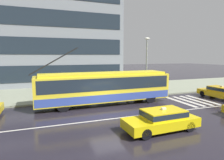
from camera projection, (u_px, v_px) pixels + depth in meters
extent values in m
plane|color=#24202A|center=(107.00, 114.00, 14.64)|extent=(160.00, 160.00, 0.00)
cube|color=gray|center=(83.00, 91.00, 23.54)|extent=(80.00, 10.00, 0.14)
cube|color=beige|center=(180.00, 102.00, 18.52)|extent=(0.44, 4.40, 0.01)
cube|color=beige|center=(188.00, 101.00, 18.83)|extent=(0.44, 4.40, 0.01)
cube|color=beige|center=(195.00, 100.00, 19.13)|extent=(0.44, 4.40, 0.01)
cube|color=beige|center=(202.00, 100.00, 19.43)|extent=(0.44, 4.40, 0.01)
cube|color=silver|center=(113.00, 119.00, 13.52)|extent=(72.00, 0.14, 0.01)
cube|color=yellow|center=(105.00, 87.00, 17.45)|extent=(12.35, 2.75, 2.33)
cube|color=yellow|center=(105.00, 74.00, 17.29)|extent=(11.60, 2.49, 0.20)
cube|color=#1E2833|center=(105.00, 82.00, 17.39)|extent=(11.85, 2.77, 1.07)
cube|color=#374EA3|center=(105.00, 95.00, 17.55)|extent=(12.22, 2.78, 0.65)
cube|color=#1E2833|center=(161.00, 79.00, 19.57)|extent=(0.17, 2.20, 1.17)
cube|color=black|center=(160.00, 74.00, 19.44)|extent=(0.20, 1.90, 0.28)
cylinder|color=black|center=(54.00, 61.00, 15.88)|extent=(3.96, 0.14, 2.27)
cylinder|color=black|center=(54.00, 61.00, 15.24)|extent=(3.96, 0.14, 2.27)
cylinder|color=black|center=(139.00, 93.00, 20.10)|extent=(1.05, 0.32, 1.04)
cylinder|color=black|center=(150.00, 97.00, 18.06)|extent=(1.05, 0.32, 1.04)
cylinder|color=black|center=(60.00, 100.00, 17.20)|extent=(1.05, 0.32, 1.04)
cylinder|color=black|center=(63.00, 105.00, 15.16)|extent=(1.05, 0.32, 1.04)
cube|color=yellow|center=(161.00, 122.00, 11.34)|extent=(4.59, 1.91, 0.55)
cube|color=yellow|center=(163.00, 114.00, 11.35)|extent=(2.49, 1.60, 0.48)
cube|color=#1E2833|center=(164.00, 113.00, 11.34)|extent=(2.54, 1.62, 0.31)
cube|color=silver|center=(164.00, 109.00, 11.31)|extent=(0.28, 0.17, 0.12)
cylinder|color=black|center=(146.00, 134.00, 10.09)|extent=(0.63, 0.22, 0.62)
cylinder|color=black|center=(132.00, 124.00, 11.56)|extent=(0.63, 0.22, 0.62)
cylinder|color=black|center=(190.00, 127.00, 11.18)|extent=(0.63, 0.22, 0.62)
cylinder|color=black|center=(172.00, 118.00, 12.64)|extent=(0.63, 0.22, 0.62)
cube|color=gold|center=(220.00, 94.00, 19.97)|extent=(1.99, 4.47, 0.55)
cube|color=gold|center=(221.00, 89.00, 19.74)|extent=(1.65, 2.44, 0.48)
cube|color=#1E2833|center=(221.00, 89.00, 19.74)|extent=(1.67, 2.49, 0.31)
cube|color=silver|center=(222.00, 86.00, 19.70)|extent=(0.17, 0.29, 0.12)
cylinder|color=black|center=(203.00, 94.00, 21.02)|extent=(0.23, 0.63, 0.62)
cylinder|color=black|center=(213.00, 92.00, 21.62)|extent=(0.23, 0.63, 0.62)
cylinder|color=gray|center=(101.00, 85.00, 20.09)|extent=(0.08, 0.08, 2.43)
cylinder|color=gray|center=(67.00, 87.00, 18.91)|extent=(0.08, 0.08, 2.43)
cylinder|color=gray|center=(98.00, 84.00, 21.25)|extent=(0.08, 0.08, 2.43)
cylinder|color=gray|center=(66.00, 85.00, 20.07)|extent=(0.08, 0.08, 2.43)
cube|color=#99ADB2|center=(82.00, 84.00, 20.65)|extent=(3.32, 0.04, 1.95)
cube|color=#B2B2B7|center=(83.00, 74.00, 19.92)|extent=(3.79, 1.55, 0.08)
cube|color=brown|center=(83.00, 92.00, 20.46)|extent=(2.44, 0.36, 0.08)
cylinder|color=navy|center=(109.00, 89.00, 22.11)|extent=(0.14, 0.14, 0.85)
cylinder|color=navy|center=(110.00, 90.00, 22.09)|extent=(0.14, 0.14, 0.85)
cylinder|color=#27352E|center=(110.00, 83.00, 22.01)|extent=(0.49, 0.49, 0.60)
sphere|color=tan|center=(110.00, 80.00, 21.96)|extent=(0.23, 0.23, 0.23)
cone|color=black|center=(111.00, 77.00, 21.90)|extent=(1.36, 1.36, 0.27)
cylinder|color=#333333|center=(111.00, 82.00, 21.97)|extent=(0.02, 0.02, 0.77)
cylinder|color=navy|center=(127.00, 89.00, 22.38)|extent=(0.14, 0.14, 0.88)
cylinder|color=navy|center=(128.00, 89.00, 22.28)|extent=(0.14, 0.14, 0.88)
cylinder|color=black|center=(128.00, 83.00, 22.24)|extent=(0.50, 0.50, 0.63)
sphere|color=#E1AE67|center=(128.00, 79.00, 22.18)|extent=(0.20, 0.20, 0.20)
cylinder|color=#4A4C4B|center=(116.00, 91.00, 21.49)|extent=(0.14, 0.14, 0.79)
cylinder|color=#4A4C4B|center=(117.00, 91.00, 21.57)|extent=(0.14, 0.14, 0.79)
cylinder|color=gray|center=(117.00, 85.00, 21.44)|extent=(0.42, 0.42, 0.58)
sphere|color=tan|center=(117.00, 81.00, 21.39)|extent=(0.22, 0.22, 0.22)
cylinder|color=gray|center=(147.00, 67.00, 21.31)|extent=(0.16, 0.16, 6.11)
ellipsoid|color=silver|center=(147.00, 39.00, 20.91)|extent=(0.60, 0.32, 0.24)
cube|color=#1E2833|center=(55.00, 73.00, 26.37)|extent=(19.64, 0.06, 2.24)
cube|color=#1E2833|center=(53.00, 46.00, 25.90)|extent=(19.64, 0.06, 2.24)
cube|color=#1E2833|center=(52.00, 18.00, 25.43)|extent=(19.64, 0.06, 2.24)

